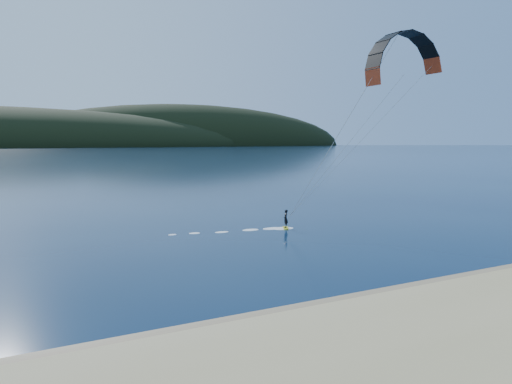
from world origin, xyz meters
The scene contains 4 objects.
ground centered at (0.00, 0.00, 0.00)m, with size 1800.00×1800.00×0.00m, color #071A35.
wet_sand centered at (0.00, 4.50, 0.05)m, with size 220.00×2.50×0.10m.
headland centered at (0.63, 745.28, 0.00)m, with size 1200.00×310.00×140.00m.
kitesurfer_near centered at (23.18, 19.85, 13.23)m, with size 25.01×6.28×17.16m.
Camera 1 is at (-7.87, -12.54, 7.73)m, focal length 33.03 mm.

